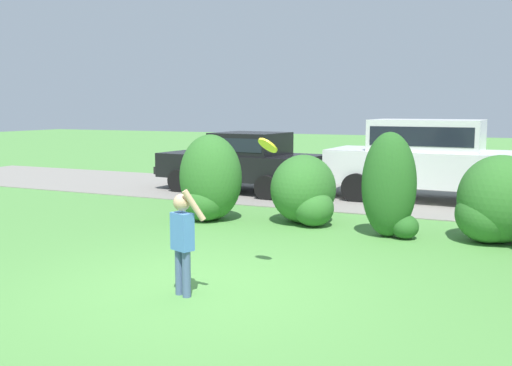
# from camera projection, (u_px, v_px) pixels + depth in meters

# --- Properties ---
(ground_plane) EXTENTS (80.00, 80.00, 0.00)m
(ground_plane) POSITION_uv_depth(u_px,v_px,m) (206.00, 286.00, 7.12)
(ground_plane) COLOR #518E42
(driveway_strip) EXTENTS (28.00, 4.40, 0.02)m
(driveway_strip) POSITION_uv_depth(u_px,v_px,m) (361.00, 197.00, 14.09)
(driveway_strip) COLOR gray
(driveway_strip) RESTS_ON ground
(shrub_near_tree) EXTENTS (1.25, 1.13, 1.68)m
(shrub_near_tree) POSITION_uv_depth(u_px,v_px,m) (210.00, 182.00, 11.22)
(shrub_near_tree) COLOR #33702B
(shrub_near_tree) RESTS_ON ground
(shrub_centre_left) EXTENTS (1.30, 1.36, 1.31)m
(shrub_centre_left) POSITION_uv_depth(u_px,v_px,m) (305.00, 192.00, 10.95)
(shrub_centre_left) COLOR #33702B
(shrub_centre_left) RESTS_ON ground
(shrub_centre) EXTENTS (0.99, 0.77, 1.79)m
(shrub_centre) POSITION_uv_depth(u_px,v_px,m) (390.00, 187.00, 9.74)
(shrub_centre) COLOR #286023
(shrub_centre) RESTS_ON ground
(shrub_centre_right) EXTENTS (1.38, 1.33, 1.44)m
(shrub_centre_right) POSITION_uv_depth(u_px,v_px,m) (497.00, 203.00, 9.36)
(shrub_centre_right) COLOR #33702B
(shrub_centre_right) RESTS_ON ground
(parked_sedan) EXTENTS (4.54, 2.37, 1.56)m
(parked_sedan) POSITION_uv_depth(u_px,v_px,m) (243.00, 160.00, 15.03)
(parked_sedan) COLOR black
(parked_sedan) RESTS_ON ground
(parked_suv) EXTENTS (4.77, 2.24, 1.92)m
(parked_suv) POSITION_uv_depth(u_px,v_px,m) (426.00, 156.00, 13.52)
(parked_suv) COLOR white
(parked_suv) RESTS_ON ground
(child_thrower) EXTENTS (0.48, 0.24, 1.29)m
(child_thrower) POSITION_uv_depth(u_px,v_px,m) (183.00, 236.00, 6.67)
(child_thrower) COLOR #4C608C
(child_thrower) RESTS_ON ground
(frisbee) EXTENTS (0.33, 0.25, 0.27)m
(frisbee) POSITION_uv_depth(u_px,v_px,m) (268.00, 145.00, 7.33)
(frisbee) COLOR yellow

